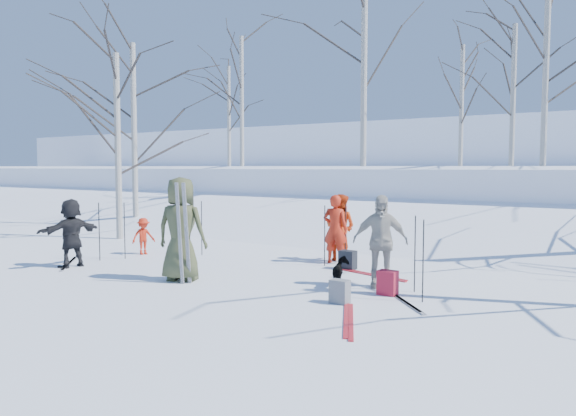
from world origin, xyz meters
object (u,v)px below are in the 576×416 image
Objects in this scene: skier_redor_behind at (340,227)px; skier_cream_east at (380,241)px; dog at (341,273)px; backpack_dark at (348,260)px; backpack_red at (388,283)px; skier_grey_west at (71,233)px; backpack_grey at (340,292)px; skier_red_seated at (143,236)px; skier_red_north at (335,229)px; skier_olive_center at (181,229)px.

skier_cream_east is (2.04, -2.14, 0.07)m from skier_redor_behind.
backpack_dark is (-0.78, 1.69, -0.07)m from dog.
skier_redor_behind is at bearing 132.57° from backpack_red.
skier_cream_east is 6.71m from skier_grey_west.
backpack_grey is (2.05, -3.62, -0.58)m from skier_redor_behind.
backpack_red is (6.80, 1.47, -0.54)m from skier_grey_west.
skier_grey_west is at bearing -13.44° from dog.
skier_red_seated is 1.41× the size of dog.
skier_cream_east reaches higher than skier_redor_behind.
dog is at bearing -168.64° from skier_cream_east.
backpack_red is (0.38, -0.49, -0.63)m from skier_cream_east.
skier_red_north is 0.40m from skier_redor_behind.
backpack_red is 1.05× the size of backpack_dark.
skier_olive_center is 3.63m from skier_red_seated.
skier_olive_center is at bearing -125.28° from backpack_dark.
backpack_dark is at bearing 109.38° from skier_cream_east.
backpack_red is (2.33, -2.24, -0.57)m from skier_red_north.
skier_red_seated is at bearing -167.75° from backpack_dark.
skier_redor_behind is 0.92× the size of skier_cream_east.
backpack_grey is (0.56, -1.03, -0.08)m from dog.
skier_olive_center is at bearing -5.05° from dog.
backpack_grey is (-0.38, -0.99, -0.02)m from backpack_red.
skier_cream_east is at bearing 124.51° from skier_red_north.
skier_olive_center reaches higher than backpack_grey.
skier_red_north reaches higher than skier_grey_west.
backpack_grey is at bearing 90.80° from dog.
skier_red_seated is at bearing 6.14° from skier_red_north.
backpack_dark is (-1.72, 1.73, -0.01)m from backpack_red.
skier_red_seated reaches higher than backpack_red.
skier_cream_east is 4.43× the size of backpack_grey.
skier_olive_center is at bearing -177.28° from backpack_grey.
skier_olive_center reaches higher than skier_grey_west.
skier_olive_center is 1.33× the size of skier_grey_west.
backpack_red is at bearing 108.01° from skier_grey_west.
skier_olive_center is 3.69m from skier_red_north.
skier_red_north is 0.98m from backpack_dark.
skier_red_seated is (-3.13, 1.76, -0.54)m from skier_olive_center.
backpack_grey is at bearing -84.49° from skier_red_seated.
skier_cream_east is at bearing 90.19° from backpack_grey.
skier_grey_west is 6.98m from backpack_red.
skier_red_north is 4.85m from skier_red_seated.
skier_red_north is at bearing 121.13° from backpack_grey.
skier_red_north is at bearing 136.05° from backpack_red.
skier_redor_behind reaches higher than backpack_dark.
backpack_grey is at bearing -117.68° from skier_cream_east.
skier_red_north is 3.82m from backpack_grey.
skier_grey_west reaches higher than backpack_dark.
backpack_red is at bearing -45.19° from backpack_dark.
skier_grey_west is at bearing 169.12° from skier_cream_east.
backpack_dark is at bearing -58.44° from skier_red_seated.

